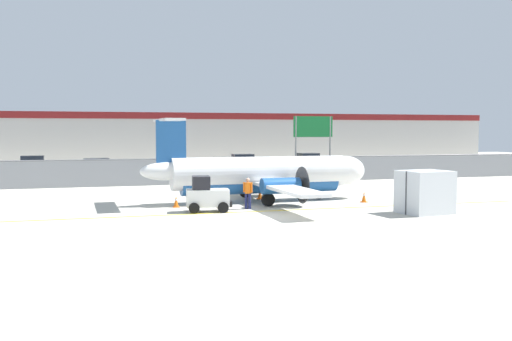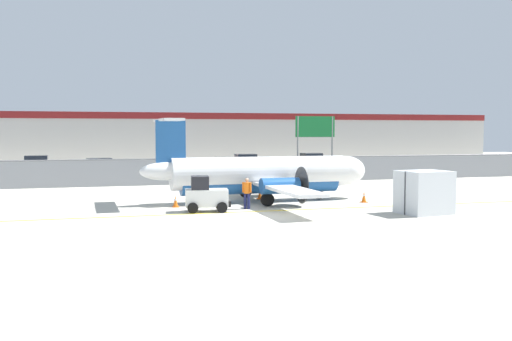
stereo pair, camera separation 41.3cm
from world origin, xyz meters
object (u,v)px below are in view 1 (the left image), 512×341
at_px(baggage_tug, 207,195).
at_px(traffic_cone_near_right, 219,195).
at_px(parked_car_2, 162,168).
at_px(ground_crew_worker, 248,192).
at_px(parked_car_3, 227,165).
at_px(parked_car_1, 95,167).
at_px(parked_car_4, 244,161).
at_px(parked_car_5, 307,160).
at_px(commuter_airplane, 265,175).
at_px(traffic_cone_far_right, 176,202).
at_px(parked_car_0, 31,163).
at_px(cargo_container, 425,192).
at_px(highway_sign, 313,132).
at_px(traffic_cone_far_left, 260,194).
at_px(traffic_cone_near_left, 364,197).

bearing_deg(baggage_tug, traffic_cone_near_right, 77.04).
bearing_deg(parked_car_2, traffic_cone_near_right, -82.96).
bearing_deg(ground_crew_worker, parked_car_3, -154.79).
distance_m(parked_car_1, parked_car_4, 16.64).
bearing_deg(parked_car_1, parked_car_3, 168.90).
xyz_separation_m(parked_car_2, parked_car_5, (17.67, 9.79, 0.00)).
relative_size(commuter_airplane, parked_car_4, 3.77).
distance_m(traffic_cone_far_right, parked_car_2, 19.66).
bearing_deg(commuter_airplane, traffic_cone_near_right, 145.23).
distance_m(baggage_tug, traffic_cone_far_right, 2.58).
xyz_separation_m(ground_crew_worker, parked_car_3, (4.48, 24.04, -0.06)).
xyz_separation_m(parked_car_0, parked_car_1, (6.23, -7.52, 0.00)).
bearing_deg(cargo_container, parked_car_1, 110.59).
bearing_deg(traffic_cone_near_right, parked_car_2, 95.04).
height_order(baggage_tug, highway_sign, highway_sign).
xyz_separation_m(traffic_cone_far_left, parked_car_3, (2.57, 19.93, 0.58)).
relative_size(parked_car_2, parked_car_4, 1.00).
relative_size(ground_crew_worker, parked_car_2, 0.40).
bearing_deg(highway_sign, ground_crew_worker, -122.21).
bearing_deg(cargo_container, parked_car_3, 89.54).
xyz_separation_m(parked_car_5, highway_sign, (-5.17, -14.57, 3.24)).
height_order(parked_car_0, parked_car_5, same).
bearing_deg(parked_car_0, traffic_cone_far_right, 107.03).
bearing_deg(parked_car_4, parked_car_0, 172.71).
distance_m(commuter_airplane, parked_car_3, 21.26).
relative_size(ground_crew_worker, cargo_container, 0.64).
bearing_deg(traffic_cone_far_left, traffic_cone_near_left, -30.29).
bearing_deg(parked_car_3, ground_crew_worker, -101.49).
distance_m(traffic_cone_far_left, highway_sign, 15.56).
relative_size(parked_car_1, highway_sign, 0.79).
bearing_deg(baggage_tug, traffic_cone_far_left, 53.43).
distance_m(cargo_container, traffic_cone_far_left, 10.45).
height_order(baggage_tug, traffic_cone_near_right, baggage_tug).
height_order(parked_car_1, highway_sign, highway_sign).
distance_m(parked_car_1, parked_car_5, 24.14).
xyz_separation_m(traffic_cone_far_right, highway_sign, (14.08, 14.80, 3.83)).
height_order(ground_crew_worker, traffic_cone_far_right, ground_crew_worker).
distance_m(traffic_cone_near_left, traffic_cone_far_right, 11.10).
relative_size(parked_car_2, highway_sign, 0.77).
xyz_separation_m(parked_car_1, highway_sign, (18.23, -8.63, 3.24)).
height_order(cargo_container, parked_car_4, cargo_container).
bearing_deg(ground_crew_worker, parked_car_2, -138.71).
xyz_separation_m(traffic_cone_near_right, parked_car_4, (8.52, 26.07, 0.58)).
xyz_separation_m(traffic_cone_far_right, parked_car_3, (8.13, 22.29, 0.58)).
bearing_deg(parked_car_3, highway_sign, -52.44).
height_order(parked_car_1, parked_car_2, same).
bearing_deg(parked_car_2, cargo_container, -65.80).
relative_size(traffic_cone_near_left, traffic_cone_far_right, 1.00).
bearing_deg(parked_car_3, traffic_cone_near_left, -83.70).
bearing_deg(parked_car_0, highway_sign, 145.06).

